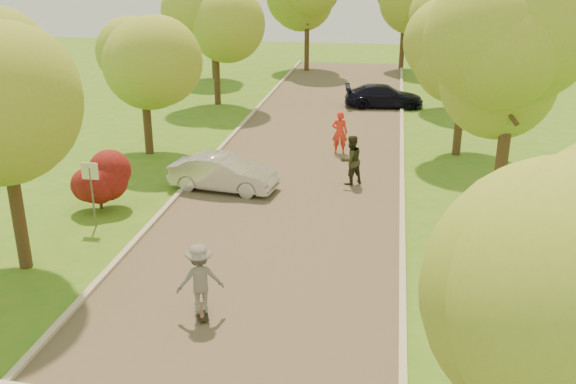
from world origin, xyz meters
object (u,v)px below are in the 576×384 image
Objects in this scene: street_sign at (91,181)px; person_olive at (351,160)px; dark_sedan at (384,96)px; person_striped at (340,132)px; skateboarder at (200,279)px; silver_sedan at (223,173)px; longboard at (202,312)px.

person_olive is at bearing 34.54° from street_sign.
dark_sedan is 2.35× the size of person_striped.
skateboarder is 0.92× the size of person_olive.
street_sign reaches higher than silver_sedan.
street_sign is at bearing -5.55° from person_olive.
dark_sedan is at bearing -102.79° from person_striped.
person_striped is 4.02m from person_olive.
street_sign is at bearing 148.45° from dark_sedan.
street_sign is 9.58m from person_olive.
dark_sedan is at bearing -122.86° from skateboarder.
silver_sedan is (3.24, 4.00, -0.90)m from street_sign.
silver_sedan is 4.29× the size of longboard.
person_olive reaches higher than silver_sedan.
person_olive reaches higher than person_striped.
street_sign is 20.76m from dark_sedan.
skateboarder is (1.73, -8.71, 0.34)m from silver_sedan.
person_striped is at bearing -122.18° from skateboarder.
dark_sedan is at bearing -134.05° from person_olive.
silver_sedan is at bearing -102.38° from longboard.
dark_sedan is 23.81m from skateboarder.
person_striped reaches higher than skateboarder.
silver_sedan is 8.90m from longboard.
longboard is at bearing 164.31° from dark_sedan.
street_sign is 1.22× the size of skateboarder.
skateboarder reaches higher than dark_sedan.
person_olive is at bearing 98.61° from person_striped.
dark_sedan is 23.81m from longboard.
street_sign is at bearing -67.07° from skateboarder.
person_striped is 0.99× the size of person_olive.
longboard is 0.49× the size of person_olive.
dark_sedan is at bearing -122.86° from longboard.
dark_sedan is 9.57m from person_striped.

